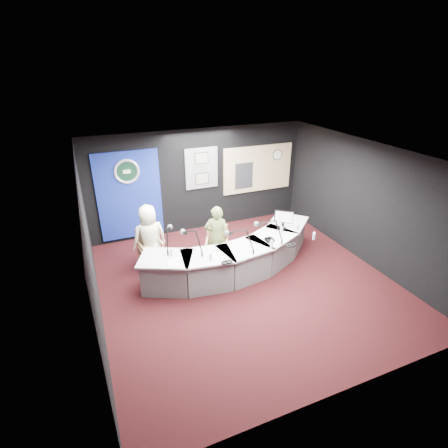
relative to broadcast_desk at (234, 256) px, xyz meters
name	(u,v)px	position (x,y,z in m)	size (l,w,h in m)	color
ground	(247,283)	(0.05, -0.55, -0.38)	(6.00, 6.00, 0.00)	black
ceiling	(251,156)	(0.05, -0.55, 2.42)	(6.00, 6.00, 0.02)	silver
wall_back	(200,181)	(0.05, 2.45, 1.02)	(6.00, 0.02, 2.80)	black
wall_front	(352,318)	(0.05, -3.55, 1.02)	(6.00, 0.02, 2.80)	black
wall_left	(90,254)	(-2.95, -0.55, 1.02)	(0.02, 6.00, 2.80)	black
wall_right	(366,203)	(3.05, -0.55, 1.02)	(0.02, 6.00, 2.80)	black
broadcast_desk	(234,256)	(0.00, 0.00, 0.00)	(4.50, 1.90, 0.75)	#B4B7B9
backdrop_panel	(130,196)	(-1.85, 2.42, 0.88)	(1.60, 0.05, 2.30)	navy
agency_seal	(127,172)	(-1.85, 2.38, 1.52)	(0.63, 0.63, 0.07)	silver
seal_center	(127,171)	(-1.85, 2.38, 1.52)	(0.48, 0.48, 0.01)	black
pinboard	(202,168)	(0.10, 2.42, 1.38)	(0.90, 0.04, 1.10)	slate
framed_photo_upper	(202,158)	(0.10, 2.39, 1.65)	(0.34, 0.02, 0.27)	#80725D
framed_photo_lower	(202,179)	(0.10, 2.39, 1.09)	(0.34, 0.02, 0.27)	#80725D
booth_window_frame	(258,169)	(1.80, 2.42, 1.18)	(2.12, 0.06, 1.32)	tan
booth_glow	(258,169)	(1.80, 2.41, 1.18)	(2.00, 0.02, 1.20)	#FFDCA1
equipment_rack	(244,176)	(1.35, 2.39, 1.03)	(0.55, 0.02, 0.75)	black
wall_clock	(277,155)	(2.40, 2.39, 1.52)	(0.28, 0.28, 0.01)	white
armchair_left	(151,249)	(-1.70, 0.88, 0.10)	(0.53, 0.53, 0.94)	tan
armchair_right	(217,246)	(-0.28, 0.37, 0.13)	(0.57, 0.57, 1.01)	tan
draped_jacket	(149,238)	(-1.68, 1.13, 0.24)	(0.50, 0.10, 0.70)	gray
person_man	(150,237)	(-1.70, 0.88, 0.39)	(0.75, 0.49, 1.54)	#F3EAC3
person_woman	(217,237)	(-0.28, 0.37, 0.37)	(0.55, 0.36, 1.50)	#5B6836
computer_monitor	(283,217)	(1.31, 0.14, 0.70)	(0.46, 0.03, 0.31)	black
desk_phone	(270,240)	(0.73, -0.26, 0.40)	(0.18, 0.15, 0.05)	black
headphones_near	(291,245)	(1.04, -0.65, 0.39)	(0.21, 0.21, 0.03)	black
headphones_far	(227,262)	(-0.50, -0.75, 0.39)	(0.22, 0.22, 0.04)	black
paper_stack	(174,263)	(-1.48, -0.35, 0.38)	(0.22, 0.32, 0.00)	white
notepad	(220,256)	(-0.52, -0.45, 0.38)	(0.21, 0.30, 0.00)	white
boom_mic_a	(169,235)	(-1.40, 0.29, 0.68)	(0.34, 0.70, 0.60)	black
boom_mic_b	(192,238)	(-0.98, -0.03, 0.68)	(0.34, 0.70, 0.60)	black
boom_mic_c	(240,238)	(-0.06, -0.40, 0.68)	(0.51, 0.60, 0.60)	black
boom_mic_d	(269,229)	(0.71, -0.24, 0.68)	(0.51, 0.60, 0.60)	black
water_bottles	(246,243)	(0.12, -0.31, 0.46)	(3.18, 0.59, 0.18)	silver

